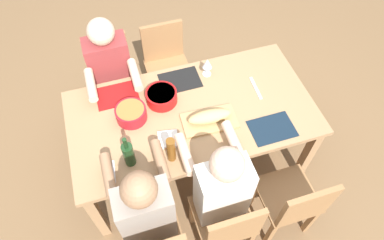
{
  "coord_description": "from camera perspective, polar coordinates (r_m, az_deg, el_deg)",
  "views": [
    {
      "loc": [
        -0.46,
        -1.48,
        2.84
      ],
      "look_at": [
        0.0,
        0.0,
        0.63
      ],
      "focal_mm": 32.48,
      "sensor_mm": 36.0,
      "label": 1
    }
  ],
  "objects": [
    {
      "name": "dining_table",
      "position": [
        2.67,
        -0.0,
        0.38
      ],
      "size": [
        1.84,
        0.96,
        0.74
      ],
      "color": "#A87F56",
      "rests_on": "ground_plane"
    },
    {
      "name": "carving_knife",
      "position": [
        2.79,
        10.42,
        5.2
      ],
      "size": [
        0.03,
        0.23,
        0.01
      ],
      "primitive_type": "cube",
      "rotation": [
        0.0,
        0.0,
        1.53
      ],
      "color": "silver",
      "rests_on": "dining_table"
    },
    {
      "name": "chair_far_left",
      "position": [
        3.28,
        -12.89,
        7.36
      ],
      "size": [
        0.4,
        0.4,
        0.85
      ],
      "color": "#9E7044",
      "rests_on": "ground_plane"
    },
    {
      "name": "chair_near_center",
      "position": [
        2.49,
        5.79,
        -16.62
      ],
      "size": [
        0.4,
        0.4,
        0.85
      ],
      "color": "#9E7044",
      "rests_on": "ground_plane"
    },
    {
      "name": "placemat_far_center",
      "position": [
        2.8,
        -1.99,
        6.51
      ],
      "size": [
        0.32,
        0.23,
        0.01
      ],
      "primitive_type": "cube",
      "color": "black",
      "rests_on": "dining_table"
    },
    {
      "name": "diner_near_left",
      "position": [
        2.3,
        -7.68,
        -14.32
      ],
      "size": [
        0.41,
        0.53,
        1.2
      ],
      "color": "#2D2D38",
      "rests_on": "ground_plane"
    },
    {
      "name": "placemat_near_right",
      "position": [
        2.58,
        13.01,
        -1.38
      ],
      "size": [
        0.32,
        0.23,
        0.01
      ],
      "primitive_type": "cube",
      "color": "#142333",
      "rests_on": "dining_table"
    },
    {
      "name": "chair_near_right",
      "position": [
        2.63,
        16.41,
        -12.9
      ],
      "size": [
        0.4,
        0.4,
        0.85
      ],
      "color": "#9E7044",
      "rests_on": "ground_plane"
    },
    {
      "name": "diner_near_center",
      "position": [
        2.35,
        4.62,
        -10.93
      ],
      "size": [
        0.41,
        0.53,
        1.2
      ],
      "color": "#2D2D38",
      "rests_on": "ground_plane"
    },
    {
      "name": "chair_far_center",
      "position": [
        3.31,
        -4.23,
        9.47
      ],
      "size": [
        0.4,
        0.4,
        0.85
      ],
      "color": "#9E7044",
      "rests_on": "ground_plane"
    },
    {
      "name": "diner_far_left",
      "position": [
        3.0,
        -13.04,
        7.67
      ],
      "size": [
        0.41,
        0.53,
        1.2
      ],
      "color": "#2D2D38",
      "rests_on": "ground_plane"
    },
    {
      "name": "fork_near_left",
      "position": [
        2.4,
        -12.7,
        -8.27
      ],
      "size": [
        0.03,
        0.17,
        0.01
      ],
      "primitive_type": "cube",
      "rotation": [
        0.0,
        0.0,
        -0.11
      ],
      "color": "silver",
      "rests_on": "dining_table"
    },
    {
      "name": "placemat_far_left",
      "position": [
        2.76,
        -12.17,
        4.01
      ],
      "size": [
        0.32,
        0.23,
        0.01
      ],
      "primitive_type": "cube",
      "color": "maroon",
      "rests_on": "dining_table"
    },
    {
      "name": "fork_near_center",
      "position": [
        2.41,
        -0.88,
        -5.24
      ],
      "size": [
        0.03,
        0.17,
        0.01
      ],
      "primitive_type": "cube",
      "rotation": [
        0.0,
        0.0,
        -0.07
      ],
      "color": "silver",
      "rests_on": "dining_table"
    },
    {
      "name": "ground_plane",
      "position": [
        3.23,
        -0.0,
        -6.42
      ],
      "size": [
        8.0,
        8.0,
        0.0
      ],
      "primitive_type": "plane",
      "color": "brown"
    },
    {
      "name": "wine_bottle",
      "position": [
        2.32,
        -10.37,
        -5.51
      ],
      "size": [
        0.08,
        0.08,
        0.29
      ],
      "color": "#193819",
      "rests_on": "dining_table"
    },
    {
      "name": "bread_loaf",
      "position": [
        2.5,
        2.91,
        0.59
      ],
      "size": [
        0.33,
        0.13,
        0.09
      ],
      "primitive_type": "ellipsoid",
      "rotation": [
        0.0,
        0.0,
        -0.05
      ],
      "color": "tan",
      "rests_on": "cutting_board"
    },
    {
      "name": "beer_bottle",
      "position": [
        2.3,
        -3.45,
        -4.9
      ],
      "size": [
        0.06,
        0.06,
        0.22
      ],
      "primitive_type": "cylinder",
      "color": "brown",
      "rests_on": "dining_table"
    },
    {
      "name": "wine_glass",
      "position": [
        2.77,
        2.52,
        9.18
      ],
      "size": [
        0.08,
        0.08,
        0.17
      ],
      "color": "silver",
      "rests_on": "dining_table"
    },
    {
      "name": "cutting_board",
      "position": [
        2.55,
        2.86,
        -0.13
      ],
      "size": [
        0.41,
        0.24,
        0.02
      ],
      "primitive_type": "cube",
      "rotation": [
        0.0,
        0.0,
        -0.05
      ],
      "color": "tan",
      "rests_on": "dining_table"
    },
    {
      "name": "serving_bowl_fruit",
      "position": [
        2.56,
        -9.99,
        1.15
      ],
      "size": [
        0.23,
        0.23,
        0.1
      ],
      "color": "#B21923",
      "rests_on": "dining_table"
    },
    {
      "name": "napkin_stack",
      "position": [
        2.46,
        -3.96,
        -3.19
      ],
      "size": [
        0.16,
        0.16,
        0.02
      ],
      "primitive_type": "cube",
      "rotation": [
        0.0,
        0.0,
        -0.17
      ],
      "color": "white",
      "rests_on": "dining_table"
    },
    {
      "name": "serving_bowl_salad",
      "position": [
        2.64,
        -5.04,
        3.93
      ],
      "size": [
        0.24,
        0.24,
        0.1
      ],
      "color": "red",
      "rests_on": "dining_table"
    }
  ]
}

